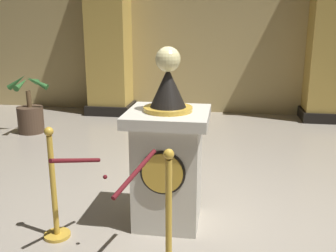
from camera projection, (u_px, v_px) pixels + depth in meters
ground_plane at (193, 216)px, 3.97m from camera, size 11.20×11.20×0.00m
back_wall at (216, 28)px, 8.05m from camera, size 11.20×0.16×3.51m
pedestal_clock at (168, 156)px, 3.69m from camera, size 0.75×0.75×1.69m
stanchion_near at (54, 200)px, 3.49m from camera, size 0.24×0.24×1.04m
stanchion_far at (169, 233)px, 2.96m from camera, size 0.24×0.24×1.03m
velvet_rope at (105, 167)px, 3.11m from camera, size 0.78×0.76×0.22m
column_left at (109, 32)px, 8.01m from camera, size 0.96×0.96×3.37m
column_right at (329, 33)px, 7.38m from camera, size 0.83×0.83×3.37m
potted_palm_left at (30, 114)px, 6.82m from camera, size 0.77×0.78×1.04m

